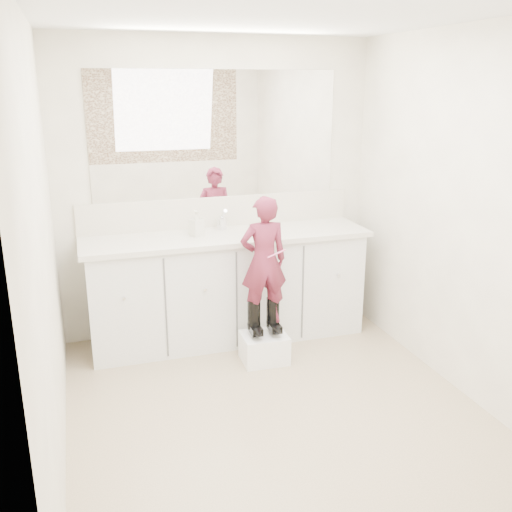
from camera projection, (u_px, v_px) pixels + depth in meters
name	position (u px, v px, depth m)	size (l,w,h in m)	color
floor	(278.00, 413.00, 3.67)	(3.00, 3.00, 0.00)	#887A59
ceiling	(283.00, 10.00, 2.97)	(3.00, 3.00, 0.00)	white
wall_back	(218.00, 189.00, 4.69)	(2.60, 2.60, 0.00)	beige
wall_front	(429.00, 338.00, 1.95)	(2.60, 2.60, 0.00)	beige
wall_left	(43.00, 252.00, 2.94)	(3.00, 3.00, 0.00)	beige
wall_right	(468.00, 218.00, 3.70)	(3.00, 3.00, 0.00)	beige
vanity_cabinet	(228.00, 289.00, 4.66)	(2.20, 0.55, 0.85)	silver
countertop	(227.00, 237.00, 4.52)	(2.28, 0.58, 0.04)	beige
backsplash	(218.00, 212.00, 4.73)	(2.28, 0.03, 0.25)	beige
mirror	(217.00, 135.00, 4.55)	(2.00, 0.02, 1.00)	white
dot_panel	(440.00, 208.00, 1.83)	(2.00, 0.01, 1.20)	#472819
faucet	(222.00, 223.00, 4.65)	(0.08, 0.08, 0.10)	silver
cup	(266.00, 226.00, 4.58)	(0.09, 0.09, 0.09)	beige
soap_bottle	(197.00, 223.00, 4.44)	(0.09, 0.09, 0.20)	beige
step_stool	(264.00, 348.00, 4.33)	(0.34, 0.28, 0.22)	white
boot_left	(254.00, 318.00, 4.26)	(0.10, 0.19, 0.28)	black
boot_right	(273.00, 315.00, 4.30)	(0.10, 0.19, 0.28)	black
toddler	(264.00, 261.00, 4.15)	(0.35, 0.23, 0.96)	#AC3551
toothbrush	(277.00, 254.00, 4.08)	(0.01, 0.01, 0.14)	pink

